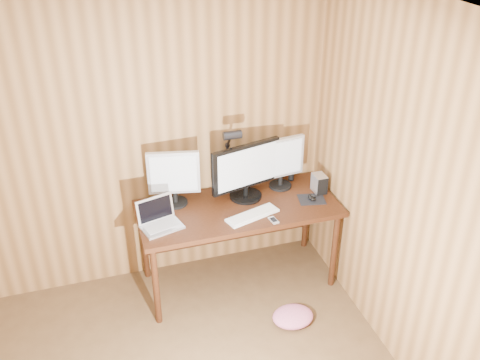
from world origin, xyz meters
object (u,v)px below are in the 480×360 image
mouse (312,197)px  desk_lamp (230,151)px  desk (236,214)px  hard_drive (319,183)px  monitor_left (174,177)px  monitor_center (246,170)px  phone (274,220)px  speaker (291,174)px  keyboard (252,215)px  laptop (159,219)px  monitor_right (281,161)px

mouse → desk_lamp: desk_lamp is taller
desk → hard_drive: bearing=-3.8°
mouse → monitor_left: bearing=-172.3°
monitor_center → phone: size_ratio=5.76×
speaker → desk: bearing=-160.2°
phone → speaker: bearing=48.0°
hard_drive → speaker: size_ratio=1.31×
desk → phone: phone is taller
hard_drive → keyboard: bearing=-163.9°
desk → laptop: bearing=-167.4°
monitor_right → desk_lamp: 0.46m
keyboard → speaker: 0.67m
desk → mouse: mouse is taller
desk → phone: bearing=-60.6°
hard_drive → desk_lamp: bearing=164.0°
mouse → desk_lamp: size_ratio=0.16×
mouse → speaker: (-0.04, 0.35, 0.04)m
monitor_right → phone: 0.58m
phone → desk_lamp: 0.66m
mouse → phone: 0.45m
keyboard → phone: 0.17m
monitor_center → monitor_left: size_ratio=1.30×
hard_drive → monitor_center: bearing=170.5°
monitor_left → desk_lamp: 0.49m
hard_drive → laptop: bearing=-176.4°
monitor_center → hard_drive: bearing=-23.2°
speaker → desk_lamp: bearing=-174.6°
laptop → mouse: laptop is taller
keyboard → mouse: bearing=-7.6°
laptop → desk_lamp: (0.65, 0.29, 0.34)m
monitor_left → monitor_right: (0.90, 0.00, -0.01)m
monitor_right → hard_drive: bearing=-38.6°
hard_drive → phone: 0.60m
phone → monitor_center: bearing=94.8°
laptop → phone: laptop is taller
keyboard → mouse: size_ratio=4.44×
monitor_left → keyboard: size_ratio=1.02×
laptop → hard_drive: 1.36m
speaker → keyboard: bearing=-138.5°
monitor_center → speaker: 0.52m
monitor_right → speaker: bearing=24.5°
monitor_right → phone: bearing=-123.7°
hard_drive → monitor_right: bearing=148.0°
monitor_center → keyboard: monitor_center is taller
monitor_center → speaker: bearing=4.2°
monitor_left → hard_drive: bearing=4.1°
monitor_right → laptop: bearing=-173.1°
hard_drive → desk_lamp: 0.80m
phone → monitor_left: bearing=136.4°
mouse → phone: (-0.41, -0.20, -0.02)m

